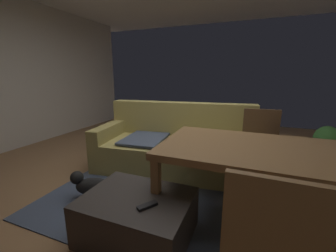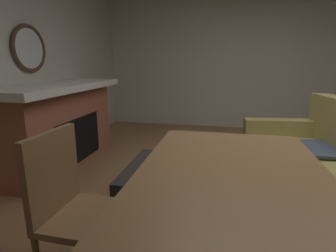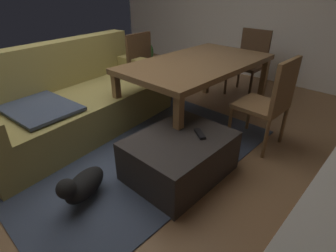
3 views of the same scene
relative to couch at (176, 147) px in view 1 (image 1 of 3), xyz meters
The scene contains 10 objects.
floor 0.50m from the couch, 78.26° to the right, with size 7.70×7.70×0.00m, color olive.
area_rug 0.85m from the couch, 77.19° to the right, with size 2.60×2.00×0.01m, color #3D475B.
couch is the anchor object (origin of this frame).
ottoman_coffee_table 1.48m from the couch, 83.19° to the right, with size 0.88×0.67×0.38m, color #2D2826.
tv_remote 1.59m from the couch, 78.34° to the right, with size 0.05×0.16×0.02m, color black.
dining_table 1.49m from the couch, 38.40° to the right, with size 1.80×1.01×0.74m.
dining_chair_north 1.14m from the couch, ahead, with size 0.47×0.47×0.93m.
dining_chair_south 2.13m from the couch, 57.79° to the right, with size 0.45×0.45×0.93m.
potted_plant 2.48m from the couch, 29.04° to the left, with size 0.40×0.40×0.56m.
small_dog 1.30m from the couch, 117.34° to the right, with size 0.46×0.32×0.27m.
Camera 1 is at (0.92, -2.45, 1.35)m, focal length 22.80 mm.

